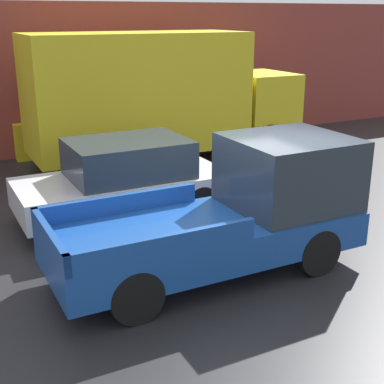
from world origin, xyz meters
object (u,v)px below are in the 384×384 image
object	(u,v)px
pickup_truck	(238,211)
newspaper_box	(23,142)
delivery_truck	(158,95)
car	(125,179)

from	to	relation	value
pickup_truck	newspaper_box	world-z (taller)	pickup_truck
pickup_truck	delivery_truck	distance (m)	6.88
delivery_truck	newspaper_box	xyz separation A→B (m)	(-3.38, 2.06, -1.39)
pickup_truck	delivery_truck	xyz separation A→B (m)	(1.50, 6.65, 0.94)
delivery_truck	newspaper_box	world-z (taller)	delivery_truck
pickup_truck	newspaper_box	size ratio (longest dim) A/B	4.82
car	delivery_truck	distance (m)	4.50
delivery_truck	newspaper_box	size ratio (longest dim) A/B	7.33
car	newspaper_box	bearing A→B (deg)	100.00
car	pickup_truck	bearing A→B (deg)	-73.74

